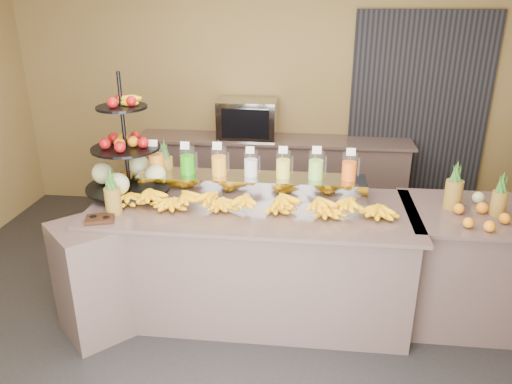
% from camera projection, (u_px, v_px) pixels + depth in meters
% --- Properties ---
extents(ground, '(6.00, 6.00, 0.00)m').
position_uv_depth(ground, '(248.00, 331.00, 3.90)').
color(ground, black).
rests_on(ground, ground).
extents(room_envelope, '(6.04, 5.02, 2.82)m').
position_uv_depth(room_envelope, '(283.00, 73.00, 3.91)').
color(room_envelope, olive).
rests_on(room_envelope, ground).
extents(buffet_counter, '(2.75, 1.25, 0.93)m').
position_uv_depth(buffet_counter, '(238.00, 262.00, 3.98)').
color(buffet_counter, '#896863').
rests_on(buffet_counter, ground).
extents(right_counter, '(1.08, 0.88, 0.93)m').
position_uv_depth(right_counter, '(468.00, 265.00, 3.92)').
color(right_counter, '#896863').
rests_on(right_counter, ground).
extents(back_ledge, '(3.10, 0.55, 0.93)m').
position_uv_depth(back_ledge, '(272.00, 177.00, 5.80)').
color(back_ledge, '#896863').
rests_on(back_ledge, ground).
extents(pitcher_tray, '(1.85, 0.30, 0.15)m').
position_uv_depth(pitcher_tray, '(251.00, 185.00, 4.07)').
color(pitcher_tray, gray).
rests_on(pitcher_tray, buffet_counter).
extents(juice_pitcher_orange_a, '(0.13, 0.13, 0.31)m').
position_uv_depth(juice_pitcher_orange_a, '(156.00, 160.00, 4.08)').
color(juice_pitcher_orange_a, silver).
rests_on(juice_pitcher_orange_a, pitcher_tray).
extents(juice_pitcher_green, '(0.12, 0.13, 0.30)m').
position_uv_depth(juice_pitcher_green, '(188.00, 162.00, 4.06)').
color(juice_pitcher_green, silver).
rests_on(juice_pitcher_green, pitcher_tray).
extents(juice_pitcher_orange_b, '(0.13, 0.13, 0.30)m').
position_uv_depth(juice_pitcher_orange_b, '(219.00, 163.00, 4.03)').
color(juice_pitcher_orange_b, silver).
rests_on(juice_pitcher_orange_b, pitcher_tray).
extents(juice_pitcher_milk, '(0.11, 0.12, 0.27)m').
position_uv_depth(juice_pitcher_milk, '(251.00, 165.00, 4.00)').
color(juice_pitcher_milk, silver).
rests_on(juice_pitcher_milk, pitcher_tray).
extents(juice_pitcher_lemon, '(0.12, 0.12, 0.29)m').
position_uv_depth(juice_pitcher_lemon, '(283.00, 166.00, 3.98)').
color(juice_pitcher_lemon, silver).
rests_on(juice_pitcher_lemon, pitcher_tray).
extents(juice_pitcher_lime, '(0.12, 0.13, 0.30)m').
position_uv_depth(juice_pitcher_lime, '(316.00, 167.00, 3.95)').
color(juice_pitcher_lime, silver).
rests_on(juice_pitcher_lime, pitcher_tray).
extents(juice_pitcher_orange_c, '(0.12, 0.12, 0.29)m').
position_uv_depth(juice_pitcher_orange_c, '(349.00, 168.00, 3.92)').
color(juice_pitcher_orange_c, silver).
rests_on(juice_pitcher_orange_c, pitcher_tray).
extents(banana_heap, '(2.18, 0.20, 0.18)m').
position_uv_depth(banana_heap, '(249.00, 198.00, 3.76)').
color(banana_heap, '#ECAE0B').
rests_on(banana_heap, buffet_counter).
extents(fruit_stand, '(0.84, 0.84, 0.98)m').
position_uv_depth(fruit_stand, '(133.00, 164.00, 4.01)').
color(fruit_stand, black).
rests_on(fruit_stand, buffet_counter).
extents(condiment_caddy, '(0.23, 0.20, 0.03)m').
position_uv_depth(condiment_caddy, '(100.00, 219.00, 3.60)').
color(condiment_caddy, black).
rests_on(condiment_caddy, buffet_counter).
extents(pineapple_left_a, '(0.12, 0.12, 0.36)m').
position_uv_depth(pineapple_left_a, '(113.00, 197.00, 3.67)').
color(pineapple_left_a, brown).
rests_on(pineapple_left_a, buffet_counter).
extents(pineapple_left_b, '(0.13, 0.13, 0.40)m').
position_uv_depth(pineapple_left_b, '(166.00, 168.00, 4.22)').
color(pineapple_left_b, brown).
rests_on(pineapple_left_b, buffet_counter).
extents(right_fruit_pile, '(0.42, 0.40, 0.22)m').
position_uv_depth(right_fruit_pile, '(476.00, 207.00, 3.65)').
color(right_fruit_pile, brown).
rests_on(right_fruit_pile, right_counter).
extents(oven_warmer, '(0.65, 0.46, 0.43)m').
position_uv_depth(oven_warmer, '(248.00, 119.00, 5.58)').
color(oven_warmer, gray).
rests_on(oven_warmer, back_ledge).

